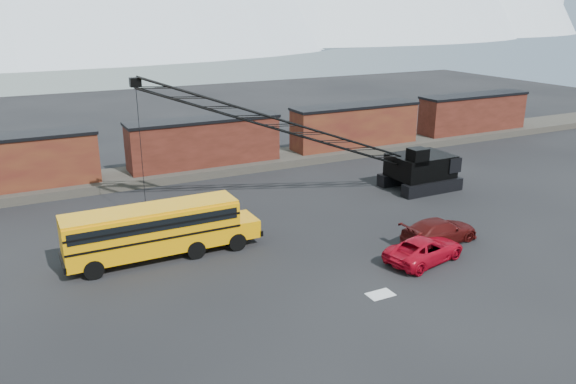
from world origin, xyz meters
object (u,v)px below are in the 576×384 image
(school_bus, at_px, (158,229))
(crawler_crane, at_px, (295,129))
(maroon_suv, at_px, (439,231))
(red_pickup, at_px, (425,249))

(school_bus, bearing_deg, crawler_crane, 23.08)
(maroon_suv, relative_size, crawler_crane, 0.21)
(red_pickup, relative_size, maroon_suv, 0.99)
(red_pickup, height_order, crawler_crane, crawler_crane)
(red_pickup, bearing_deg, school_bus, 49.04)
(crawler_crane, bearing_deg, red_pickup, -80.54)
(red_pickup, xyz_separation_m, maroon_suv, (2.64, 1.73, 0.04))
(school_bus, height_order, red_pickup, school_bus)
(red_pickup, bearing_deg, maroon_suv, -68.89)
(maroon_suv, bearing_deg, school_bus, 68.16)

